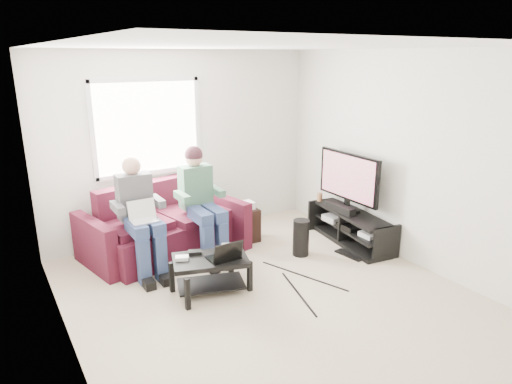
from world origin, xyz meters
The scene contains 26 objects.
floor centered at (0.00, 0.00, 0.00)m, with size 4.50×4.50×0.00m, color beige.
ceiling centered at (0.00, 0.00, 2.60)m, with size 4.50×4.50×0.00m, color white.
wall_back centered at (0.00, 2.25, 1.30)m, with size 4.50×4.50×0.00m, color silver.
wall_front centered at (0.00, -2.25, 1.30)m, with size 4.50×4.50×0.00m, color silver.
wall_left centered at (-2.00, 0.00, 1.30)m, with size 4.50×4.50×0.00m, color silver.
wall_right centered at (2.00, 0.00, 1.30)m, with size 4.50×4.50×0.00m, color silver.
window centered at (-0.50, 2.23, 1.60)m, with size 1.48×0.04×1.28m.
sofa centered at (-0.56, 1.72, 0.33)m, with size 2.13×1.24×0.91m.
person_left centered at (-0.96, 1.37, 0.76)m, with size 0.40×0.70×1.38m.
person_right centered at (-0.16, 1.39, 0.82)m, with size 0.40×0.71×1.43m.
laptop_silver centered at (-0.96, 1.19, 0.75)m, with size 0.32×0.22×0.24m, color silver, non-canonical shape.
coffee_table centered at (-0.49, 0.46, 0.29)m, with size 0.92×0.71×0.40m.
laptop_black centered at (-0.37, 0.38, 0.52)m, with size 0.34×0.24×0.24m, color black, non-canonical shape.
controller_a centered at (-0.77, 0.58, 0.42)m, with size 0.14×0.09×0.04m, color silver.
controller_b centered at (-0.59, 0.64, 0.42)m, with size 0.14×0.09×0.04m, color black.
controller_c centered at (-0.19, 0.61, 0.42)m, with size 0.14×0.09×0.04m, color gray.
tv_stand centered at (1.77, 0.67, 0.20)m, with size 0.59×1.41×0.45m.
tv centered at (1.77, 0.77, 0.91)m, with size 0.12×1.10×0.81m.
soundbar centered at (1.65, 0.77, 0.50)m, with size 0.12×0.50×0.10m, color black.
drink_cup centered at (1.72, 1.30, 0.51)m, with size 0.08×0.08×0.12m, color #976541.
console_white centered at (1.77, 0.27, 0.27)m, with size 0.30×0.22×0.06m, color silver.
console_grey centered at (1.77, 0.97, 0.28)m, with size 0.34×0.26×0.08m, color gray.
console_black centered at (1.77, 0.62, 0.28)m, with size 0.38×0.30×0.07m, color black.
subwoofer centered at (0.94, 0.71, 0.24)m, with size 0.21×0.21×0.48m, color black.
keyboard_floor centered at (1.47, 0.34, 0.01)m, with size 0.14×0.41×0.02m, color black.
end_table centered at (0.58, 1.51, 0.26)m, with size 0.32×0.32×0.57m.
Camera 1 is at (-2.46, -3.67, 2.52)m, focal length 32.00 mm.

